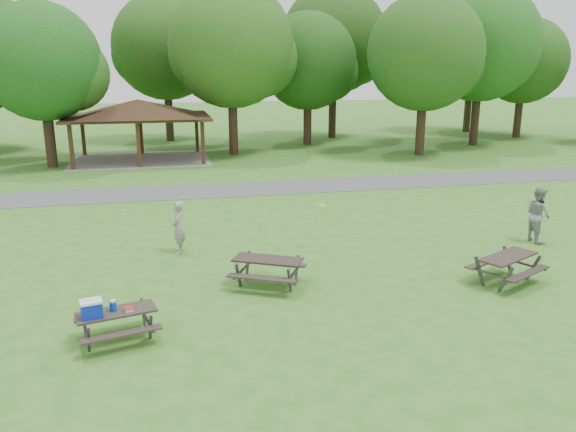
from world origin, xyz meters
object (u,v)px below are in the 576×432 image
(picnic_table_near, at_px, (109,315))
(picnic_table_middle, at_px, (268,265))
(frisbee_thrower, at_px, (178,227))
(frisbee_catcher, at_px, (538,215))

(picnic_table_near, bearing_deg, picnic_table_middle, 31.96)
(picnic_table_middle, bearing_deg, frisbee_thrower, 123.51)
(picnic_table_near, xyz_separation_m, frisbee_thrower, (1.67, 5.83, 0.17))
(picnic_table_near, height_order, picnic_table_middle, picnic_table_near)
(frisbee_thrower, xyz_separation_m, frisbee_catcher, (11.86, -1.48, 0.11))
(picnic_table_middle, bearing_deg, frisbee_catcher, 11.23)
(picnic_table_middle, bearing_deg, picnic_table_near, -148.04)
(picnic_table_near, relative_size, frisbee_thrower, 1.16)
(frisbee_thrower, distance_m, frisbee_catcher, 11.95)
(picnic_table_near, xyz_separation_m, frisbee_catcher, (13.53, 4.35, 0.28))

